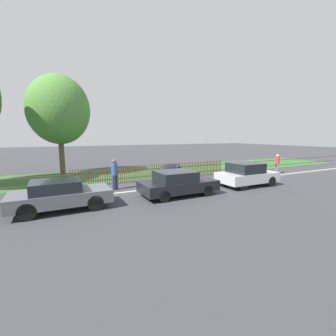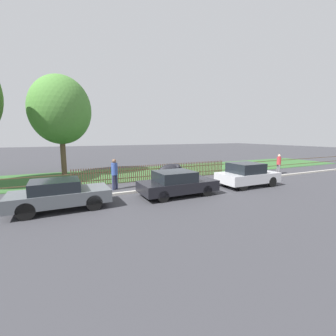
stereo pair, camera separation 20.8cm
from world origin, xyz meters
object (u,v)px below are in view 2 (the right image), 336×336
object	(u,v)px
covered_motorcycle	(172,171)
tree_behind_motorcycle	(60,110)
pedestrian_near_fence	(279,163)
parked_car_navy_estate	(247,174)
parked_car_black_saloon	(177,183)
pedestrian_by_lamp	(115,172)
parked_car_silver_hatchback	(59,194)

from	to	relation	value
covered_motorcycle	tree_behind_motorcycle	world-z (taller)	tree_behind_motorcycle
covered_motorcycle	pedestrian_near_fence	xyz separation A→B (m)	(8.99, -1.37, 0.21)
parked_car_navy_estate	covered_motorcycle	size ratio (longest dim) A/B	1.95
parked_car_black_saloon	pedestrian_by_lamp	size ratio (longest dim) A/B	2.26
pedestrian_near_fence	parked_car_navy_estate	bearing A→B (deg)	128.66
parked_car_navy_estate	covered_motorcycle	distance (m)	4.93
parked_car_black_saloon	covered_motorcycle	size ratio (longest dim) A/B	2.11
parked_car_black_saloon	parked_car_navy_estate	size ratio (longest dim) A/B	1.08
pedestrian_near_fence	tree_behind_motorcycle	bearing A→B (deg)	83.32
tree_behind_motorcycle	pedestrian_near_fence	size ratio (longest dim) A/B	4.77
covered_motorcycle	pedestrian_by_lamp	bearing A→B (deg)	-162.02
parked_car_navy_estate	pedestrian_by_lamp	distance (m)	8.02
parked_car_black_saloon	covered_motorcycle	world-z (taller)	parked_car_black_saloon
parked_car_silver_hatchback	parked_car_navy_estate	distance (m)	10.45
parked_car_navy_estate	pedestrian_by_lamp	size ratio (longest dim) A/B	2.09
tree_behind_motorcycle	pedestrian_near_fence	xyz separation A→B (m)	(15.69, -7.00, -4.11)
parked_car_navy_estate	covered_motorcycle	bearing A→B (deg)	134.48
covered_motorcycle	pedestrian_by_lamp	distance (m)	4.26
parked_car_navy_estate	pedestrian_by_lamp	world-z (taller)	pedestrian_by_lamp
parked_car_silver_hatchback	pedestrian_near_fence	xyz separation A→B (m)	(16.00, 2.14, 0.24)
pedestrian_near_fence	pedestrian_by_lamp	distance (m)	13.14
parked_car_silver_hatchback	pedestrian_by_lamp	xyz separation A→B (m)	(2.87, 2.56, 0.34)
parked_car_navy_estate	parked_car_black_saloon	bearing A→B (deg)	-178.71
parked_car_navy_estate	covered_motorcycle	xyz separation A→B (m)	(-3.44, 3.53, -0.02)
covered_motorcycle	tree_behind_motorcycle	distance (m)	9.76
parked_car_black_saloon	tree_behind_motorcycle	distance (m)	11.48
parked_car_black_saloon	covered_motorcycle	bearing A→B (deg)	66.98
parked_car_silver_hatchback	tree_behind_motorcycle	bearing A→B (deg)	86.73
pedestrian_by_lamp	pedestrian_near_fence	bearing A→B (deg)	143.96
parked_car_silver_hatchback	parked_car_black_saloon	world-z (taller)	parked_car_black_saloon
pedestrian_near_fence	pedestrian_by_lamp	size ratio (longest dim) A/B	0.90
parked_car_silver_hatchback	parked_car_navy_estate	xyz separation A→B (m)	(10.45, -0.02, 0.05)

